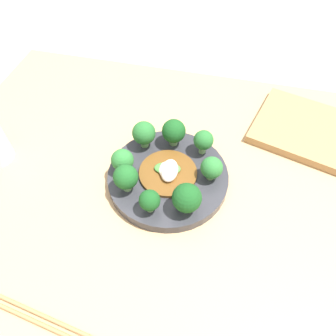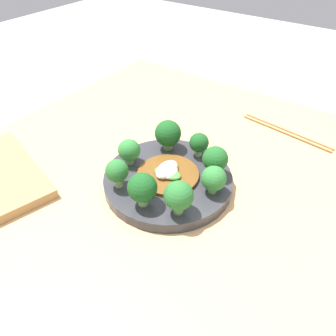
{
  "view_description": "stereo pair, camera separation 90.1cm",
  "coord_description": "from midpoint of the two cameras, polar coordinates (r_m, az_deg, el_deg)",
  "views": [
    {
      "loc": [
        0.13,
        -0.36,
        1.33
      ],
      "look_at": [
        0.03,
        0.05,
        0.8
      ],
      "focal_mm": 35.0,
      "sensor_mm": 36.0,
      "label": 1
    },
    {
      "loc": [
        -0.25,
        0.44,
        1.21
      ],
      "look_at": [
        0.03,
        0.05,
        0.8
      ],
      "focal_mm": 35.0,
      "sensor_mm": 36.0,
      "label": 2
    }
  ],
  "objects": [
    {
      "name": "broccoli_northwest",
      "position": [
        0.45,
        5.69,
        -30.17
      ],
      "size": [
        0.05,
        0.05,
        0.06
      ],
      "color": "#70A356",
      "rests_on": "plate"
    },
    {
      "name": "broccoli_west",
      "position": [
        0.45,
        -0.37,
        -39.39
      ],
      "size": [
        0.05,
        0.05,
        0.06
      ],
      "color": "#7AAD5B",
      "rests_on": "plate"
    },
    {
      "name": "chopsticks",
      "position": [
        0.6,
        -27.74,
        -67.08
      ],
      "size": [
        0.23,
        0.05,
        0.01
      ],
      "color": "#AD7F4C",
      "rests_on": "table"
    },
    {
      "name": "broccoli_southeast",
      "position": [
        0.48,
        23.88,
        -49.06
      ],
      "size": [
        0.06,
        0.06,
        0.07
      ],
      "color": "#7AAD5B",
      "rests_on": "plate"
    },
    {
      "name": "cutting_board",
      "position": [
        0.67,
        42.83,
        -18.47
      ],
      "size": [
        0.3,
        0.27,
        0.02
      ],
      "color": "#AD7F4C",
      "rests_on": "table"
    },
    {
      "name": "broccoli_northeast",
      "position": [
        0.48,
        23.82,
        -30.55
      ],
      "size": [
        0.04,
        0.04,
        0.06
      ],
      "color": "#89B76B",
      "rests_on": "plate"
    },
    {
      "name": "ground_plane",
      "position": [
        1.27,
        2.9,
        -40.97
      ],
      "size": [
        8.0,
        8.0,
        0.0
      ],
      "primitive_type": "plane",
      "color": "#B7B2A8"
    },
    {
      "name": "plate",
      "position": [
        0.5,
        13.62,
        -39.76
      ],
      "size": [
        0.26,
        0.26,
        0.02
      ],
      "color": "#333338",
      "rests_on": "table"
    },
    {
      "name": "broccoli_southwest",
      "position": [
        0.45,
        1.65,
        -45.54
      ],
      "size": [
        0.05,
        0.05,
        0.06
      ],
      "color": "#89B76B",
      "rests_on": "plate"
    },
    {
      "name": "stirfry_center",
      "position": [
        0.49,
        14.24,
        -39.73
      ],
      "size": [
        0.12,
        0.12,
        0.02
      ],
      "color": "brown",
      "rests_on": "plate"
    },
    {
      "name": "broccoli_east",
      "position": [
        0.49,
        27.94,
        -38.38
      ],
      "size": [
        0.05,
        0.05,
        0.06
      ],
      "color": "#7AAD5B",
      "rests_on": "plate"
    },
    {
      "name": "table",
      "position": [
        0.89,
        4.21,
        -41.96
      ],
      "size": [
        1.0,
        0.88,
        0.76
      ],
      "color": "tan",
      "rests_on": "ground_plane"
    },
    {
      "name": "broccoli_north",
      "position": [
        0.46,
        14.8,
        -28.78
      ],
      "size": [
        0.05,
        0.05,
        0.07
      ],
      "color": "#89B76B",
      "rests_on": "plate"
    },
    {
      "name": "broccoli_south",
      "position": [
        0.47,
        11.13,
        -51.0
      ],
      "size": [
        0.04,
        0.04,
        0.05
      ],
      "color": "#89B76B",
      "rests_on": "plate"
    }
  ]
}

